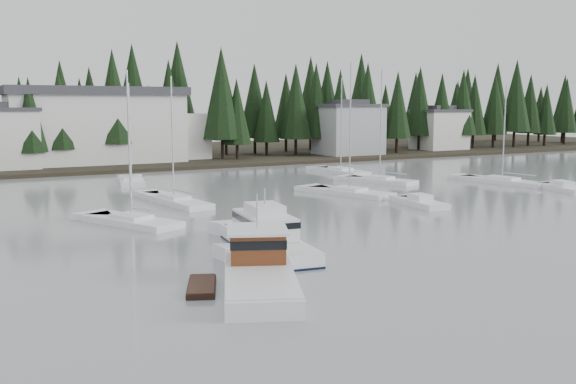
# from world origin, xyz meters

# --- Properties ---
(far_shore_land) EXTENTS (240.00, 54.00, 1.00)m
(far_shore_land) POSITION_xyz_m (0.00, 97.00, 0.00)
(far_shore_land) COLOR black
(far_shore_land) RESTS_ON ground
(conifer_treeline) EXTENTS (200.00, 22.00, 20.00)m
(conifer_treeline) POSITION_xyz_m (0.00, 86.00, 0.00)
(conifer_treeline) COLOR black
(conifer_treeline) RESTS_ON ground
(house_west) EXTENTS (9.54, 7.42, 8.75)m
(house_west) POSITION_xyz_m (-18.00, 79.00, 4.65)
(house_west) COLOR silver
(house_west) RESTS_ON ground
(house_east_a) EXTENTS (10.60, 8.48, 9.25)m
(house_east_a) POSITION_xyz_m (36.00, 78.00, 4.90)
(house_east_a) COLOR #999EA0
(house_east_a) RESTS_ON ground
(house_east_b) EXTENTS (9.54, 7.42, 8.25)m
(house_east_b) POSITION_xyz_m (58.00, 80.00, 4.40)
(house_east_b) COLOR silver
(house_east_b) RESTS_ON ground
(harbor_inn) EXTENTS (29.50, 11.50, 10.90)m
(harbor_inn) POSITION_xyz_m (-2.96, 82.34, 5.78)
(harbor_inn) COLOR silver
(harbor_inn) RESTS_ON ground
(lobster_boat_brown) EXTENTS (7.38, 10.53, 4.96)m
(lobster_boat_brown) POSITION_xyz_m (-11.81, 14.88, 0.56)
(lobster_boat_brown) COLOR white
(lobster_boat_brown) RESTS_ON ground
(cabin_cruiser_center) EXTENTS (4.56, 10.58, 4.40)m
(cabin_cruiser_center) POSITION_xyz_m (-7.99, 21.37, 0.66)
(cabin_cruiser_center) COLOR white
(cabin_cruiser_center) RESTS_ON ground
(sailboat_0) EXTENTS (3.87, 11.07, 11.93)m
(sailboat_0) POSITION_xyz_m (-6.78, 42.52, 0.06)
(sailboat_0) COLOR white
(sailboat_0) RESTS_ON ground
(sailboat_1) EXTENTS (6.13, 8.86, 11.90)m
(sailboat_1) POSITION_xyz_m (-12.94, 33.90, 0.06)
(sailboat_1) COLOR white
(sailboat_1) RESTS_ON ground
(sailboat_3) EXTENTS (4.07, 10.90, 11.64)m
(sailboat_3) POSITION_xyz_m (30.75, 38.91, 0.05)
(sailboat_3) COLOR white
(sailboat_3) RESTS_ON ground
(sailboat_4) EXTENTS (4.26, 8.52, 11.82)m
(sailboat_4) POSITION_xyz_m (-6.26, 58.93, 0.07)
(sailboat_4) COLOR white
(sailboat_4) RESTS_ON ground
(sailboat_5) EXTENTS (5.65, 9.02, 13.39)m
(sailboat_5) POSITION_xyz_m (18.88, 46.02, 0.08)
(sailboat_5) COLOR white
(sailboat_5) RESTS_ON ground
(sailboat_8) EXTENTS (5.51, 9.77, 13.50)m
(sailboat_8) POSITION_xyz_m (10.26, 39.43, 0.07)
(sailboat_8) COLOR white
(sailboat_8) RESTS_ON ground
(sailboat_9) EXTENTS (3.26, 9.44, 12.82)m
(sailboat_9) POSITION_xyz_m (20.61, 56.79, 0.07)
(sailboat_9) COLOR white
(sailboat_9) RESTS_ON ground
(runabout_1) EXTENTS (2.91, 6.35, 1.42)m
(runabout_1) POSITION_xyz_m (11.88, 30.69, 0.13)
(runabout_1) COLOR white
(runabout_1) RESTS_ON ground
(runabout_2) EXTENTS (4.06, 7.25, 1.42)m
(runabout_2) POSITION_xyz_m (31.50, 31.45, 0.13)
(runabout_2) COLOR white
(runabout_2) RESTS_ON ground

